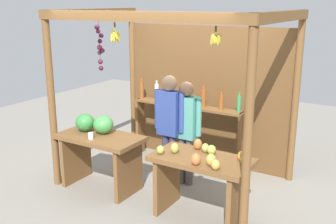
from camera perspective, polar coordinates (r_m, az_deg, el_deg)
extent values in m
plane|color=gray|center=(6.11, 0.95, -9.81)|extent=(12.00, 12.00, 0.00)
cylinder|color=brown|center=(5.85, -16.19, 1.42)|extent=(0.10, 0.10, 2.50)
cylinder|color=brown|center=(4.26, 11.26, -3.39)|extent=(0.10, 0.10, 2.50)
cylinder|color=brown|center=(7.25, -5.01, 4.59)|extent=(0.10, 0.10, 2.50)
cylinder|color=brown|center=(6.04, 17.65, 1.73)|extent=(0.10, 0.10, 2.50)
cube|color=brown|center=(4.73, -4.99, 13.37)|extent=(2.98, 0.12, 0.12)
cube|color=brown|center=(6.38, -10.51, 13.68)|extent=(0.12, 2.02, 0.12)
cube|color=brown|center=(4.96, 15.98, 12.94)|extent=(0.12, 2.02, 0.12)
cube|color=brown|center=(6.56, 5.34, 2.32)|extent=(2.88, 0.04, 2.25)
cylinder|color=brown|center=(4.28, 6.80, 11.64)|extent=(0.02, 0.02, 0.06)
ellipsoid|color=gold|center=(4.26, 7.26, 10.20)|extent=(0.04, 0.07, 0.12)
ellipsoid|color=gold|center=(4.30, 7.32, 10.25)|extent=(0.05, 0.06, 0.12)
ellipsoid|color=gold|center=(4.32, 6.99, 10.37)|extent=(0.08, 0.04, 0.12)
ellipsoid|color=gold|center=(4.30, 6.64, 10.13)|extent=(0.05, 0.05, 0.12)
ellipsoid|color=gold|center=(4.30, 6.26, 10.09)|extent=(0.04, 0.07, 0.12)
ellipsoid|color=gold|center=(4.27, 6.35, 10.28)|extent=(0.07, 0.07, 0.12)
ellipsoid|color=gold|center=(4.25, 6.54, 10.27)|extent=(0.06, 0.04, 0.12)
ellipsoid|color=gold|center=(4.25, 6.96, 9.93)|extent=(0.06, 0.07, 0.12)
cylinder|color=brown|center=(5.04, -7.56, 12.16)|extent=(0.02, 0.02, 0.06)
ellipsoid|color=yellow|center=(5.04, -7.31, 10.61)|extent=(0.04, 0.09, 0.15)
ellipsoid|color=yellow|center=(5.06, -7.02, 10.57)|extent=(0.06, 0.06, 0.15)
ellipsoid|color=yellow|center=(5.08, -7.38, 10.59)|extent=(0.09, 0.06, 0.15)
ellipsoid|color=yellow|center=(5.09, -7.72, 10.57)|extent=(0.05, 0.06, 0.15)
ellipsoid|color=yellow|center=(5.06, -7.92, 10.61)|extent=(0.06, 0.09, 0.15)
ellipsoid|color=yellow|center=(5.04, -7.74, 10.66)|extent=(0.06, 0.05, 0.15)
ellipsoid|color=yellow|center=(5.01, -7.54, 10.93)|extent=(0.09, 0.07, 0.15)
cylinder|color=#4C422D|center=(5.49, -9.72, 9.77)|extent=(0.01, 0.01, 0.55)
sphere|color=#47142D|center=(5.46, -10.04, 11.78)|extent=(0.07, 0.07, 0.07)
sphere|color=#601E42|center=(5.50, -9.89, 11.22)|extent=(0.06, 0.06, 0.06)
sphere|color=#511938|center=(5.50, -9.44, 10.66)|extent=(0.06, 0.06, 0.06)
sphere|color=#47142D|center=(5.51, -9.64, 9.89)|extent=(0.06, 0.06, 0.06)
sphere|color=#47142D|center=(5.46, -9.68, 9.01)|extent=(0.07, 0.07, 0.07)
sphere|color=#511938|center=(5.55, -9.68, 8.29)|extent=(0.06, 0.06, 0.06)
sphere|color=#511938|center=(5.51, -9.32, 8.62)|extent=(0.07, 0.07, 0.07)
sphere|color=#511938|center=(5.51, -9.58, 7.06)|extent=(0.07, 0.07, 0.07)
sphere|color=#47142D|center=(5.54, -9.48, 6.16)|extent=(0.06, 0.06, 0.06)
cube|color=brown|center=(5.71, -9.62, -3.59)|extent=(1.21, 0.64, 0.06)
cube|color=brown|center=(6.16, -12.89, -6.28)|extent=(0.06, 0.58, 0.73)
cube|color=brown|center=(5.57, -5.61, -8.33)|extent=(0.06, 0.58, 0.73)
ellipsoid|color=#38843D|center=(5.89, -11.68, -1.48)|extent=(0.31, 0.31, 0.26)
ellipsoid|color=#429347|center=(5.74, -9.17, -1.79)|extent=(0.33, 0.33, 0.26)
cylinder|color=white|center=(5.56, -10.91, -3.35)|extent=(0.07, 0.07, 0.09)
cube|color=brown|center=(4.87, 4.76, -6.78)|extent=(1.21, 0.64, 0.06)
cube|color=brown|center=(5.25, -0.13, -9.78)|extent=(0.06, 0.58, 0.73)
cube|color=brown|center=(4.87, 9.87, -12.16)|extent=(0.06, 0.58, 0.73)
ellipsoid|color=#A8B24C|center=(4.94, 6.19, -5.37)|extent=(0.15, 0.15, 0.12)
ellipsoid|color=gold|center=(4.79, 10.44, -6.18)|extent=(0.11, 0.11, 0.13)
ellipsoid|color=#A8B24C|center=(5.01, 5.32, -5.09)|extent=(0.11, 0.11, 0.12)
ellipsoid|color=#A8B24C|center=(4.93, -1.08, -5.39)|extent=(0.09, 0.09, 0.11)
ellipsoid|color=#B79E47|center=(4.68, 10.94, -6.75)|extent=(0.15, 0.15, 0.13)
ellipsoid|color=#CC7038|center=(5.09, 4.25, -4.57)|extent=(0.13, 0.13, 0.14)
ellipsoid|color=#A8B24C|center=(4.96, 0.94, -5.15)|extent=(0.15, 0.15, 0.13)
ellipsoid|color=#B79E47|center=(4.61, 6.13, -6.79)|extent=(0.12, 0.12, 0.14)
ellipsoid|color=#B79E47|center=(4.51, 6.76, -7.45)|extent=(0.15, 0.15, 0.12)
ellipsoid|color=#CC7038|center=(4.62, 3.98, -6.71)|extent=(0.12, 0.12, 0.14)
cube|color=brown|center=(7.07, -3.99, -1.94)|extent=(0.05, 0.20, 1.00)
cube|color=brown|center=(6.23, 10.29, -4.58)|extent=(0.05, 0.20, 1.00)
cube|color=brown|center=(6.46, 2.74, 0.84)|extent=(1.87, 0.22, 0.04)
cylinder|color=#994C1E|center=(6.87, -3.73, 3.13)|extent=(0.06, 0.06, 0.29)
cylinder|color=#994C1E|center=(6.84, -3.75, 4.56)|extent=(0.03, 0.03, 0.06)
cylinder|color=silver|center=(6.71, -1.61, 2.81)|extent=(0.07, 0.07, 0.28)
cylinder|color=silver|center=(6.67, -1.62, 4.23)|extent=(0.03, 0.03, 0.06)
cylinder|color=gold|center=(6.56, 0.56, 2.33)|extent=(0.07, 0.07, 0.23)
cylinder|color=gold|center=(6.53, 0.56, 3.59)|extent=(0.03, 0.03, 0.06)
cylinder|color=#994C1E|center=(6.42, 2.80, 2.04)|extent=(0.08, 0.08, 0.24)
cylinder|color=#994C1E|center=(6.39, 2.82, 3.35)|extent=(0.04, 0.04, 0.06)
cylinder|color=#994C1E|center=(6.29, 5.06, 1.91)|extent=(0.08, 0.08, 0.28)
cylinder|color=#994C1E|center=(6.25, 5.09, 3.42)|extent=(0.03, 0.03, 0.06)
cylinder|color=#994C1E|center=(6.17, 7.54, 1.30)|extent=(0.07, 0.07, 0.22)
cylinder|color=#994C1E|center=(6.14, 7.59, 2.57)|extent=(0.03, 0.03, 0.06)
cylinder|color=#338C4C|center=(6.06, 10.03, 1.07)|extent=(0.06, 0.06, 0.25)
cylinder|color=#338C4C|center=(6.03, 10.09, 2.50)|extent=(0.03, 0.03, 0.06)
cylinder|color=#35334F|center=(5.96, -0.32, -6.51)|extent=(0.11, 0.11, 0.76)
cylinder|color=#35334F|center=(5.90, 0.67, -6.74)|extent=(0.11, 0.11, 0.76)
cube|color=#2D428C|center=(5.70, 0.18, -0.12)|extent=(0.32, 0.19, 0.64)
cylinder|color=#2D428C|center=(5.80, -1.51, 0.46)|extent=(0.08, 0.08, 0.57)
cylinder|color=#2D428C|center=(5.60, 1.93, -0.09)|extent=(0.08, 0.08, 0.57)
sphere|color=tan|center=(5.60, 0.18, 4.10)|extent=(0.22, 0.22, 0.22)
cylinder|color=#4F4A49|center=(5.93, 1.99, -6.81)|extent=(0.11, 0.11, 0.72)
cylinder|color=#4F4A49|center=(5.88, 3.01, -7.03)|extent=(0.11, 0.11, 0.72)
cube|color=teal|center=(5.69, 2.58, -0.74)|extent=(0.32, 0.19, 0.61)
cylinder|color=teal|center=(5.78, 0.84, -0.17)|extent=(0.08, 0.08, 0.55)
cylinder|color=teal|center=(5.59, 4.37, -0.74)|extent=(0.08, 0.08, 0.55)
sphere|color=#997051|center=(5.59, 2.63, 3.26)|extent=(0.21, 0.21, 0.21)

